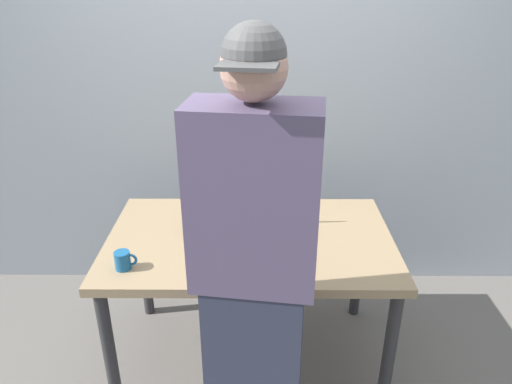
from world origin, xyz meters
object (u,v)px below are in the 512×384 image
Objects in this scene: beer_bottle_amber at (195,205)px; coffee_mug at (123,260)px; laptop at (272,223)px; person_figure at (254,278)px; beer_bottle_green at (193,214)px; beer_bottle_dark at (215,201)px.

beer_bottle_amber is 3.17× the size of coffee_mug.
laptop is 0.75m from coffee_mug.
coffee_mug is (-0.59, 0.31, -0.12)m from person_figure.
beer_bottle_amber is at bearing 113.91° from person_figure.
beer_bottle_green is at bearing -174.86° from laptop.
beer_bottle_green is 0.69m from person_figure.
beer_bottle_dark reaches higher than coffee_mug.
person_figure reaches higher than coffee_mug.
person_figure is at bearing -97.36° from laptop.
person_figure is (0.31, -0.70, 0.04)m from beer_bottle_amber.
beer_bottle_green is 3.04× the size of coffee_mug.
coffee_mug is (-0.28, -0.39, -0.08)m from beer_bottle_amber.
beer_bottle_dark is at bearing 31.83° from beer_bottle_amber.
person_figure is at bearing -66.09° from beer_bottle_amber.
laptop is at bearing 27.02° from coffee_mug.
person_figure reaches higher than beer_bottle_green.
beer_bottle_green is at bearing -123.73° from beer_bottle_dark.
person_figure is at bearing -74.18° from beer_bottle_dark.
beer_bottle_amber is 0.77m from person_figure.
beer_bottle_dark is 0.16× the size of person_figure.
person_figure is (-0.08, -0.65, 0.12)m from laptop.
beer_bottle_amber is at bearing 88.88° from beer_bottle_green.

